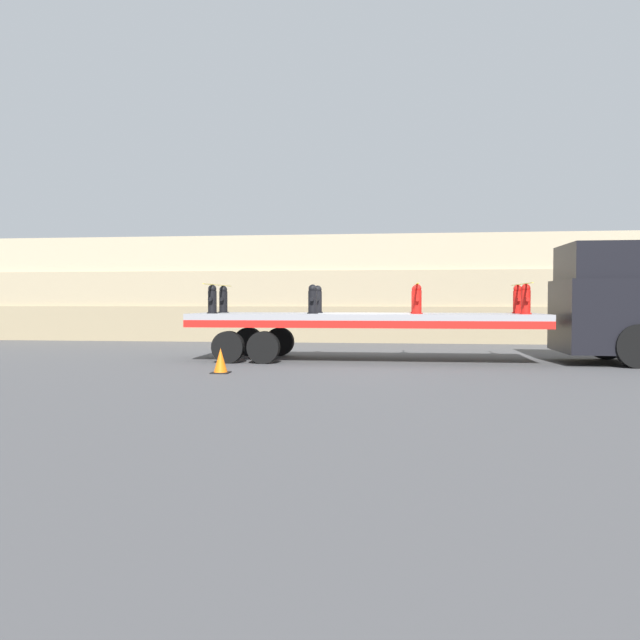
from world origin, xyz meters
name	(u,v)px	position (x,y,z in m)	size (l,w,h in m)	color
ground_plane	(365,360)	(0.00, 0.00, 0.00)	(120.00, 120.00, 0.00)	#474749
rock_cliff	(375,289)	(0.00, 8.87, 2.19)	(60.00, 3.30, 4.38)	gray
truck_cab	(607,304)	(6.52, 0.00, 1.60)	(2.39, 2.69, 3.22)	black
flatbed_trailer	(347,321)	(-0.53, 0.00, 1.11)	(9.76, 2.67, 1.34)	gray
fire_hydrant_black_near_0	(212,300)	(-4.28, -0.57, 1.73)	(0.31, 0.49, 0.81)	black
fire_hydrant_black_far_0	(223,300)	(-4.28, 0.57, 1.73)	(0.31, 0.49, 0.81)	black
fire_hydrant_black_near_1	(313,300)	(-1.43, -0.57, 1.73)	(0.31, 0.49, 0.81)	black
fire_hydrant_black_far_1	(318,300)	(-1.43, 0.57, 1.73)	(0.31, 0.49, 0.81)	black
fire_hydrant_red_near_2	(417,299)	(1.43, -0.57, 1.73)	(0.31, 0.49, 0.81)	red
fire_hydrant_red_far_2	(416,300)	(1.43, 0.57, 1.73)	(0.31, 0.49, 0.81)	red
fire_hydrant_red_near_3	(526,299)	(4.28, -0.57, 1.73)	(0.31, 0.49, 0.81)	red
fire_hydrant_red_far_3	(517,300)	(4.28, 0.57, 1.73)	(0.31, 0.49, 0.81)	red
cargo_strap_rear	(218,285)	(-4.28, 0.00, 2.15)	(0.05, 2.77, 0.01)	yellow
cargo_strap_middle	(416,284)	(1.43, 0.00, 2.15)	(0.05, 2.77, 0.01)	yellow
cargo_strap_front	(522,284)	(4.28, 0.00, 2.15)	(0.05, 2.77, 0.01)	yellow
traffic_cone	(221,361)	(-3.21, -3.49, 0.28)	(0.42, 0.42, 0.58)	black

